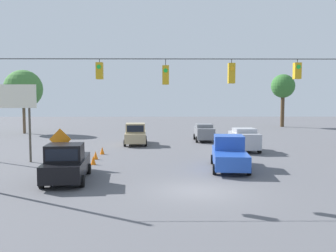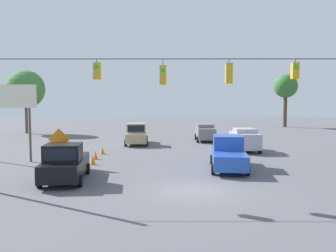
% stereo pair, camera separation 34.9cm
% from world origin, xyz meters
% --- Properties ---
extents(ground_plane, '(140.00, 140.00, 0.00)m').
position_xyz_m(ground_plane, '(0.00, 0.00, 0.00)').
color(ground_plane, '#56565B').
extents(overhead_signal_span, '(20.89, 0.38, 7.06)m').
position_xyz_m(overhead_signal_span, '(0.00, -0.03, 4.56)').
color(overhead_signal_span, '#4C473D').
rests_on(overhead_signal_span, ground_plane).
extents(pickup_truck_blue_crossing_near, '(2.65, 5.76, 2.12)m').
position_xyz_m(pickup_truck_blue_crossing_near, '(-2.54, -5.75, 0.98)').
color(pickup_truck_blue_crossing_near, '#234CB2').
rests_on(pickup_truck_blue_crossing_near, ground_plane).
extents(pickup_truck_tan_withflow_far, '(2.42, 5.12, 2.12)m').
position_xyz_m(pickup_truck_tan_withflow_far, '(4.50, -18.19, 0.98)').
color(pickup_truck_tan_withflow_far, tan).
rests_on(pickup_truck_tan_withflow_far, ground_plane).
extents(pickup_truck_black_parked_shoulder, '(2.64, 5.29, 2.12)m').
position_xyz_m(pickup_truck_black_parked_shoulder, '(7.07, -2.20, 0.98)').
color(pickup_truck_black_parked_shoulder, black).
rests_on(pickup_truck_black_parked_shoulder, ground_plane).
extents(sedan_silver_oncoming_far, '(2.29, 3.97, 1.98)m').
position_xyz_m(sedan_silver_oncoming_far, '(-5.17, -13.53, 1.03)').
color(sedan_silver_oncoming_far, '#A8AAB2').
rests_on(sedan_silver_oncoming_far, ground_plane).
extents(sedan_grey_oncoming_deep, '(2.02, 4.34, 1.81)m').
position_xyz_m(sedan_grey_oncoming_deep, '(-2.52, -21.00, 0.95)').
color(sedan_grey_oncoming_deep, slate).
rests_on(sedan_grey_oncoming_deep, ground_plane).
extents(traffic_cone_nearest, '(0.37, 0.37, 0.62)m').
position_xyz_m(traffic_cone_nearest, '(6.55, -4.99, 0.31)').
color(traffic_cone_nearest, orange).
rests_on(traffic_cone_nearest, ground_plane).
extents(traffic_cone_second, '(0.37, 0.37, 0.62)m').
position_xyz_m(traffic_cone_second, '(6.57, -7.26, 0.31)').
color(traffic_cone_second, orange).
rests_on(traffic_cone_second, ground_plane).
extents(traffic_cone_third, '(0.37, 0.37, 0.62)m').
position_xyz_m(traffic_cone_third, '(6.81, -9.44, 0.31)').
color(traffic_cone_third, orange).
rests_on(traffic_cone_third, ground_plane).
extents(traffic_cone_fourth, '(0.37, 0.37, 0.62)m').
position_xyz_m(traffic_cone_fourth, '(6.73, -11.93, 0.31)').
color(traffic_cone_fourth, orange).
rests_on(traffic_cone_fourth, ground_plane).
extents(roadside_billboard, '(3.42, 0.16, 5.53)m').
position_xyz_m(roadside_billboard, '(12.44, -8.31, 4.08)').
color(roadside_billboard, '#4C473D').
rests_on(roadside_billboard, ground_plane).
extents(work_zone_sign, '(1.27, 0.06, 2.84)m').
position_xyz_m(work_zone_sign, '(7.69, -3.28, 1.99)').
color(work_zone_sign, slate).
rests_on(work_zone_sign, ground_plane).
extents(pedestrian, '(0.40, 0.28, 1.67)m').
position_xyz_m(pedestrian, '(9.43, -7.81, 0.83)').
color(pedestrian, '#2D334C').
rests_on(pedestrian, ground_plane).
extents(tree_horizon_left, '(4.82, 4.82, 8.06)m').
position_xyz_m(tree_horizon_left, '(19.54, -29.38, 5.63)').
color(tree_horizon_left, brown).
rests_on(tree_horizon_left, ground_plane).
extents(tree_horizon_right, '(3.65, 3.65, 8.16)m').
position_xyz_m(tree_horizon_right, '(-16.68, -39.74, 6.21)').
color(tree_horizon_right, '#4C3823').
rests_on(tree_horizon_right, ground_plane).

